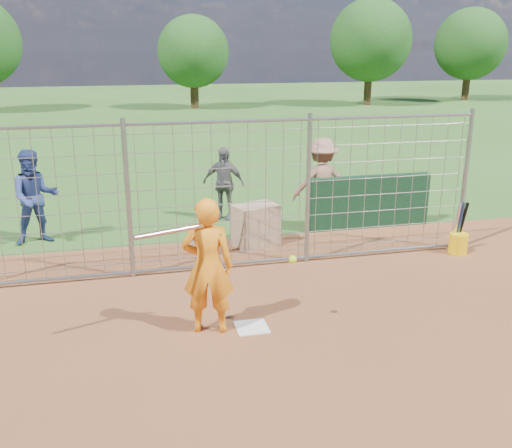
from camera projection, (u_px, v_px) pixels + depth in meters
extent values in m
plane|color=#2D591E|center=(248.00, 321.00, 7.90)|extent=(100.00, 100.00, 0.00)
cube|color=silver|center=(252.00, 327.00, 7.71)|extent=(0.43, 0.43, 0.02)
cube|color=#11381E|center=(370.00, 202.00, 11.83)|extent=(2.60, 0.20, 1.10)
imported|color=orange|center=(208.00, 266.00, 7.38)|extent=(0.75, 0.58, 1.84)
imported|color=navy|center=(35.00, 197.00, 10.79)|extent=(1.00, 0.85, 1.82)
imported|color=#5A5B5F|center=(223.00, 183.00, 12.35)|extent=(1.00, 0.80, 1.59)
imported|color=#996853|center=(321.00, 183.00, 11.77)|extent=(1.22, 0.72, 1.87)
cube|color=tan|center=(255.00, 225.00, 10.79)|extent=(0.92, 0.75, 0.80)
cylinder|color=silver|center=(168.00, 232.00, 6.87)|extent=(0.83, 0.34, 0.06)
sphere|color=#D0FF1A|center=(293.00, 259.00, 7.40)|extent=(0.10, 0.10, 0.10)
cylinder|color=yellow|center=(458.00, 243.00, 10.43)|extent=(0.34, 0.34, 0.38)
cylinder|color=silver|center=(456.00, 224.00, 10.36)|extent=(0.12, 0.26, 0.84)
cylinder|color=navy|center=(460.00, 224.00, 10.38)|extent=(0.07, 0.19, 0.85)
cylinder|color=black|center=(462.00, 224.00, 10.39)|extent=(0.08, 0.24, 0.84)
cylinder|color=gray|center=(128.00, 201.00, 9.04)|extent=(0.08, 0.08, 2.60)
cylinder|color=gray|center=(308.00, 190.00, 9.70)|extent=(0.08, 0.08, 2.60)
cylinder|color=gray|center=(465.00, 181.00, 10.37)|extent=(0.08, 0.08, 2.60)
cylinder|color=gray|center=(220.00, 122.00, 9.01)|extent=(9.00, 0.05, 0.05)
cylinder|color=gray|center=(223.00, 264.00, 9.73)|extent=(9.00, 0.05, 0.05)
cube|color=gray|center=(221.00, 198.00, 9.38)|extent=(9.00, 0.02, 2.50)
cylinder|color=#3F2B19|center=(194.00, 90.00, 34.22)|extent=(0.50, 0.50, 2.16)
sphere|color=#26561E|center=(193.00, 52.00, 33.56)|extent=(4.20, 4.20, 4.20)
cylinder|color=#3F2B19|center=(368.00, 84.00, 36.14)|extent=(0.50, 0.50, 2.59)
sphere|color=#26561E|center=(370.00, 40.00, 35.34)|extent=(5.04, 5.04, 5.04)
cylinder|color=#3F2B19|center=(466.00, 82.00, 39.33)|extent=(0.50, 0.50, 2.45)
sphere|color=#26561E|center=(471.00, 44.00, 38.57)|extent=(4.76, 4.76, 4.76)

